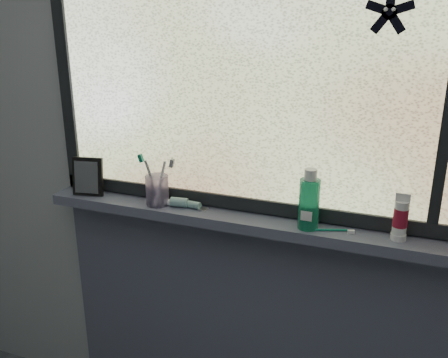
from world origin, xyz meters
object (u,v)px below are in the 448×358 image
vanity_mirror (88,176)px  toothbrush_cup (157,190)px  mouthwash_bottle (309,199)px  cream_tube (401,215)px

vanity_mirror → toothbrush_cup: vanity_mirror is taller
mouthwash_bottle → cream_tube: 0.29m
toothbrush_cup → cream_tube: bearing=0.4°
vanity_mirror → cream_tube: (1.18, 0.01, 0.01)m
toothbrush_cup → mouthwash_bottle: (0.58, -0.01, 0.05)m
mouthwash_bottle → cream_tube: (0.29, 0.02, -0.02)m
toothbrush_cup → cream_tube: (0.87, 0.01, 0.03)m
mouthwash_bottle → cream_tube: size_ratio=1.53×
vanity_mirror → cream_tube: size_ratio=1.35×
toothbrush_cup → mouthwash_bottle: bearing=-0.9°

